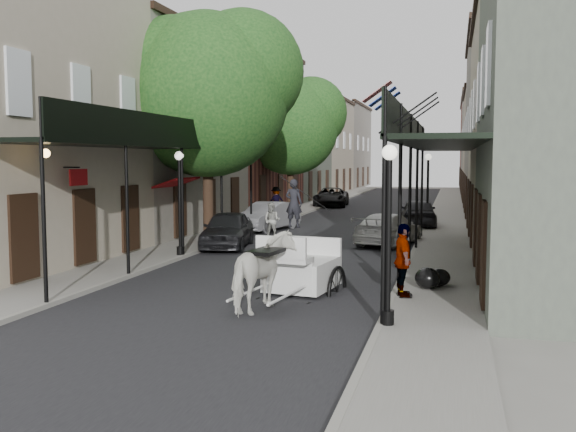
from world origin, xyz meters
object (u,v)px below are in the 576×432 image
Objects in this scene: tree_near at (218,88)px; lamppost_right_near at (389,232)px; lamppost_right_far at (428,189)px; pedestrian_sidewalk_left at (276,201)px; car_left_mid at (268,216)px; car_right_far at (418,213)px; pedestrian_walking at (272,220)px; car_left_far at (331,197)px; car_right_near at (388,229)px; lamppost_left at (180,201)px; car_left_near at (227,229)px; pedestrian_sidewalk_right at (403,260)px; tree_far at (297,123)px; carriage at (308,245)px; horse at (264,272)px.

lamppost_right_near is (8.30, -12.18, -4.44)m from tree_near.
pedestrian_sidewalk_left is (-9.30, 4.73, -1.05)m from lamppost_right_far.
car_right_far is at bearing 41.07° from car_left_mid.
car_left_far is (-1.09, 20.17, -0.09)m from pedestrian_walking.
car_right_near is (6.37, -21.02, -0.06)m from car_left_far.
lamppost_left is at bearing 56.48° from pedestrian_sidewalk_left.
pedestrian_sidewalk_left reaches higher than car_left_near.
car_left_mid is at bearing 12.83° from pedestrian_sidewalk_right.
tree_far reaches higher than pedestrian_sidewalk_right.
carriage reaches higher than car_right_near.
lamppost_right_near reaches higher than pedestrian_walking.
lamppost_right_near is 0.86× the size of car_left_mid.
lamppost_right_far is at bearing 90.00° from lamppost_right_near.
tree_near is at bearing 43.22° from car_right_far.
pedestrian_walking is at bearing 14.75° from pedestrian_sidewalk_right.
car_right_far is at bearing -83.54° from car_right_near.
lamppost_left reaches higher than pedestrian_sidewalk_right.
car_left_mid is 0.95× the size of car_right_near.
pedestrian_sidewalk_left is at bearing 117.06° from car_left_mid.
pedestrian_sidewalk_right is (6.71, -11.65, 0.23)m from pedestrian_walking.
car_right_far is (-0.50, 1.00, -1.29)m from lamppost_right_far.
car_left_far reaches higher than car_right_near.
car_left_far is 1.16× the size of car_right_far.
carriage is 17.30m from car_right_far.
pedestrian_sidewalk_left reaches higher than horse.
tree_near is 5.24× the size of pedestrian_sidewalk_right.
car_left_mid is at bearing -18.31° from car_right_near.
car_left_far is at bearing 107.78° from carriage.
pedestrian_sidewalk_right reaches higher than car_right_far.
lamppost_right_near reaches higher than car_left_mid.
car_left_mid is at bearing 113.83° from lamppost_right_near.
tree_near is 5.46× the size of pedestrian_sidewalk_left.
pedestrian_sidewalk_right is at bearing -89.67° from lamppost_right_far.
pedestrian_sidewalk_right is 32.76m from car_left_far.
tree_far reaches higher than pedestrian_sidewalk_left.
car_left_near is 0.84× the size of car_left_far.
tree_far is at bearing -99.60° from car_left_far.
pedestrian_walking is at bearing -139.93° from lamppost_right_far.
tree_far is 1.89× the size of car_right_near.
lamppost_right_near is at bearing 169.66° from horse.
car_left_mid is at bearing -161.58° from lamppost_right_far.
tree_far is 1.67× the size of car_left_far.
car_left_far is (-5.14, 30.78, -0.47)m from carriage.
car_right_far reaches higher than car_left_far.
lamppost_right_far is at bearing 111.26° from car_right_far.
pedestrian_walking is 0.37× the size of car_left_mid.
car_left_far is at bearing 104.73° from car_left_mid.
lamppost_right_far is at bearing -88.87° from car_right_near.
pedestrian_sidewalk_right reaches higher than horse.
lamppost_left is at bearing 135.71° from lamppost_right_near.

